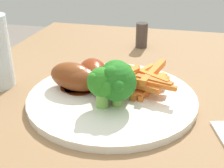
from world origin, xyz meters
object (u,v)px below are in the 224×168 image
object	(u,v)px
broccoli_floret_back	(115,77)
chicken_drumstick_far	(75,77)
broccoli_floret_middle	(102,84)
pepper_shaker	(142,35)
carrot_fries_pile	(139,80)
chicken_drumstick_extra	(81,79)
dinner_plate	(112,98)
chicken_drumstick_near	(94,74)
broccoli_floret_front	(115,81)

from	to	relation	value
broccoli_floret_back	chicken_drumstick_far	world-z (taller)	broccoli_floret_back
broccoli_floret_middle	pepper_shaker	bearing A→B (deg)	178.23
carrot_fries_pile	chicken_drumstick_extra	distance (m)	0.10
dinner_plate	chicken_drumstick_near	distance (m)	0.06
broccoli_floret_front	broccoli_floret_middle	size ratio (longest dim) A/B	1.08
dinner_plate	chicken_drumstick_extra	xyz separation A→B (m)	(-0.01, -0.06, 0.03)
chicken_drumstick_far	carrot_fries_pile	bearing A→B (deg)	98.23
broccoli_floret_middle	pepper_shaker	xyz separation A→B (m)	(-0.34, 0.01, -0.02)
broccoli_floret_middle	dinner_plate	bearing A→B (deg)	173.86
carrot_fries_pile	broccoli_floret_middle	bearing A→B (deg)	-34.76
broccoli_floret_back	chicken_drumstick_near	world-z (taller)	broccoli_floret_back
broccoli_floret_back	pepper_shaker	distance (m)	0.32
broccoli_floret_front	broccoli_floret_back	bearing A→B (deg)	-162.18
carrot_fries_pile	chicken_drumstick_extra	bearing A→B (deg)	-80.08
dinner_plate	broccoli_floret_back	distance (m)	0.06
carrot_fries_pile	pepper_shaker	size ratio (longest dim) A/B	2.60
chicken_drumstick_near	chicken_drumstick_far	distance (m)	0.03
chicken_drumstick_near	chicken_drumstick_far	world-z (taller)	same
dinner_plate	chicken_drumstick_far	world-z (taller)	chicken_drumstick_far
broccoli_floret_front	chicken_drumstick_far	xyz separation A→B (m)	(-0.04, -0.08, -0.02)
broccoli_floret_back	chicken_drumstick_near	size ratio (longest dim) A/B	0.58
dinner_plate	broccoli_floret_middle	bearing A→B (deg)	-6.14
broccoli_floret_back	chicken_drumstick_extra	distance (m)	0.08
pepper_shaker	chicken_drumstick_near	bearing A→B (deg)	-9.54
chicken_drumstick_extra	pepper_shaker	distance (m)	0.30
dinner_plate	broccoli_floret_front	size ratio (longest dim) A/B	4.02
chicken_drumstick_extra	dinner_plate	bearing A→B (deg)	84.10
chicken_drumstick_far	pepper_shaker	distance (m)	0.30
broccoli_floret_back	pepper_shaker	size ratio (longest dim) A/B	1.14
dinner_plate	broccoli_floret_back	world-z (taller)	broccoli_floret_back
broccoli_floret_front	chicken_drumstick_far	bearing A→B (deg)	-114.51
broccoli_floret_back	broccoli_floret_front	bearing A→B (deg)	17.82
dinner_plate	pepper_shaker	xyz separation A→B (m)	(-0.30, 0.01, 0.03)
carrot_fries_pile	chicken_drumstick_near	world-z (taller)	chicken_drumstick_near
broccoli_floret_front	broccoli_floret_middle	xyz separation A→B (m)	(0.01, -0.02, 0.00)
chicken_drumstick_extra	pepper_shaker	bearing A→B (deg)	167.75
carrot_fries_pile	chicken_drumstick_near	size ratio (longest dim) A/B	1.31
chicken_drumstick_near	broccoli_floret_front	bearing A→B (deg)	43.31
broccoli_floret_middle	broccoli_floret_front	bearing A→B (deg)	130.69
broccoli_floret_middle	pepper_shaker	world-z (taller)	broccoli_floret_middle
broccoli_floret_middle	chicken_drumstick_near	xyz separation A→B (m)	(-0.07, -0.03, -0.02)
dinner_plate	broccoli_floret_middle	xyz separation A→B (m)	(0.04, -0.00, 0.05)
chicken_drumstick_near	pepper_shaker	size ratio (longest dim) A/B	1.98
broccoli_floret_front	broccoli_floret_back	size ratio (longest dim) A/B	1.00
chicken_drumstick_near	carrot_fries_pile	bearing A→B (deg)	88.38
chicken_drumstick_near	chicken_drumstick_far	xyz separation A→B (m)	(0.02, -0.03, -0.00)
chicken_drumstick_near	chicken_drumstick_extra	distance (m)	0.03
broccoli_floret_front	chicken_drumstick_far	size ratio (longest dim) A/B	0.50
dinner_plate	chicken_drumstick_extra	distance (m)	0.06
carrot_fries_pile	chicken_drumstick_extra	xyz separation A→B (m)	(0.02, -0.10, -0.00)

